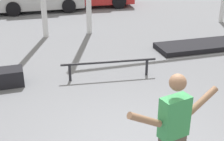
% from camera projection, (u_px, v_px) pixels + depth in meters
% --- Properties ---
extents(skateboarder, '(1.52, 0.45, 1.80)m').
position_uv_depth(skateboarder, '(174.00, 126.00, 4.34)').
color(skateboarder, '#8C664C').
rests_on(skateboarder, ground_plane).
extents(manual_pad, '(3.57, 1.09, 0.16)m').
position_uv_depth(manual_pad, '(209.00, 45.00, 10.36)').
color(manual_pad, black).
rests_on(manual_pad, ground_plane).
extents(grind_rail, '(2.46, 0.34, 0.48)m').
position_uv_depth(grind_rail, '(109.00, 65.00, 8.04)').
color(grind_rail, black).
rests_on(grind_rail, ground_plane).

